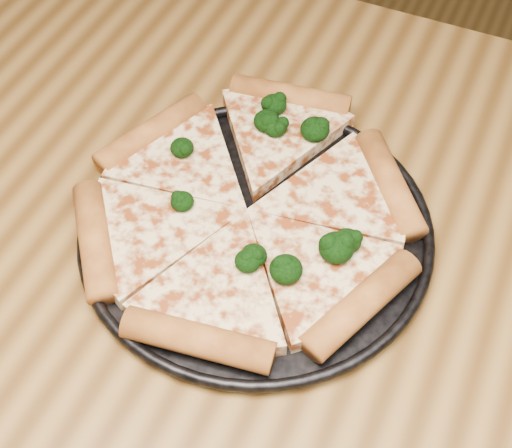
% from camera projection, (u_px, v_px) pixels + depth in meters
% --- Properties ---
extents(dining_table, '(1.20, 0.90, 0.75)m').
position_uv_depth(dining_table, '(307.00, 372.00, 0.71)').
color(dining_table, brown).
rests_on(dining_table, ground).
extents(pizza_pan, '(0.33, 0.33, 0.02)m').
position_uv_depth(pizza_pan, '(256.00, 230.00, 0.69)').
color(pizza_pan, black).
rests_on(pizza_pan, dining_table).
extents(pizza, '(0.33, 0.35, 0.03)m').
position_uv_depth(pizza, '(248.00, 208.00, 0.69)').
color(pizza, beige).
rests_on(pizza, pizza_pan).
extents(broccoli_florets, '(0.21, 0.21, 0.02)m').
position_uv_depth(broccoli_florets, '(282.00, 188.00, 0.69)').
color(broccoli_florets, black).
rests_on(broccoli_florets, pizza).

